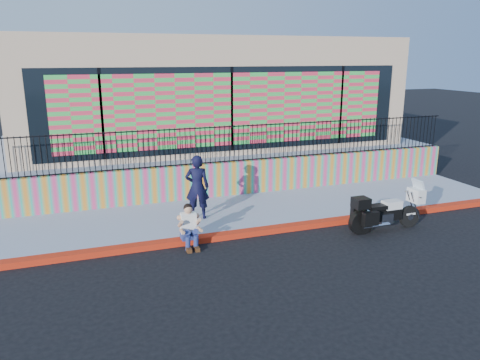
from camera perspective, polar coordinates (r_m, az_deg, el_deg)
name	(u,v)px	position (r m, az deg, el deg)	size (l,w,h in m)	color
ground	(281,231)	(12.76, 4.99, -6.22)	(90.00, 90.00, 0.00)	black
red_curb	(281,228)	(12.74, 5.00, -5.90)	(16.00, 0.30, 0.15)	#A81E0C
sidewalk	(258,210)	(14.16, 2.24, -3.69)	(16.00, 3.00, 0.15)	#929CAF
mural_wall	(240,178)	(15.42, 0.06, 0.30)	(16.00, 0.20, 1.10)	#DE3A74
metal_fence	(240,143)	(15.17, 0.06, 4.50)	(15.80, 0.04, 1.20)	black
elevated_platform	(201,151)	(20.19, -4.82, 3.52)	(16.00, 10.00, 1.25)	#929CAF
storefront_building	(201,90)	(19.63, -4.83, 10.93)	(14.00, 8.06, 4.00)	tan
police_motorcycle	(385,211)	(13.17, 17.26, -3.59)	(2.15, 0.71, 1.34)	black
police_officer	(197,187)	(13.04, -5.24, -0.87)	(0.66, 0.43, 1.81)	black
seated_man	(190,230)	(11.59, -6.14, -6.09)	(0.54, 0.71, 1.06)	navy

